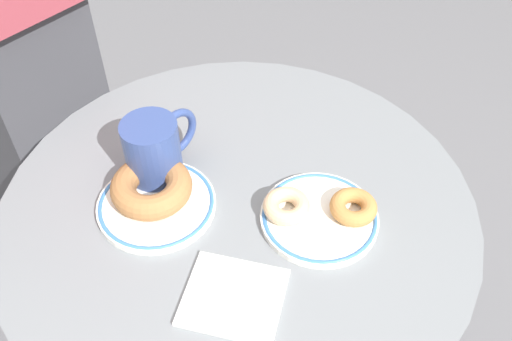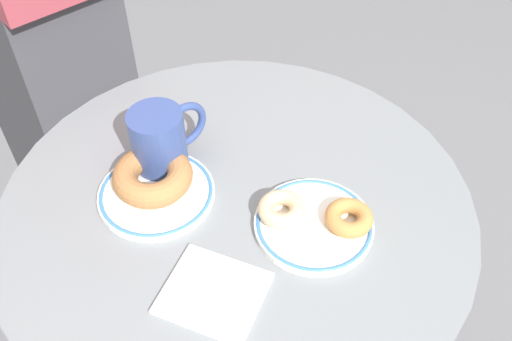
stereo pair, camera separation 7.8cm
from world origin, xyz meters
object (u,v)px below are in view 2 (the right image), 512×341
(donut_old_fashioned, at_px, (349,218))
(cafe_table, at_px, (239,275))
(paper_napkin, at_px, (217,293))
(coffee_mug, at_px, (161,141))
(plate_right, at_px, (314,224))
(donut_cinnamon, at_px, (152,178))
(plate_left, at_px, (156,193))
(donut_glazed, at_px, (281,209))

(donut_old_fashioned, bearing_deg, cafe_table, 169.85)
(paper_napkin, xyz_separation_m, coffee_mug, (-0.12, 0.21, 0.05))
(paper_napkin, distance_m, coffee_mug, 0.25)
(paper_napkin, bearing_deg, plate_right, 48.50)
(donut_cinnamon, height_order, coffee_mug, coffee_mug)
(coffee_mug, bearing_deg, donut_old_fashioned, -15.77)
(plate_left, bearing_deg, donut_cinnamon, 125.17)
(plate_left, xyz_separation_m, coffee_mug, (-0.00, 0.06, 0.05))
(donut_glazed, distance_m, paper_napkin, 0.15)
(donut_glazed, bearing_deg, plate_right, -7.78)
(plate_right, xyz_separation_m, coffee_mug, (-0.24, 0.09, 0.05))
(donut_old_fashioned, bearing_deg, donut_glazed, 179.47)
(donut_old_fashioned, distance_m, coffee_mug, 0.30)
(paper_napkin, height_order, coffee_mug, coffee_mug)
(cafe_table, distance_m, donut_old_fashioned, 0.28)
(plate_right, distance_m, coffee_mug, 0.26)
(donut_old_fashioned, relative_size, paper_napkin, 0.54)
(cafe_table, bearing_deg, paper_napkin, -88.46)
(donut_glazed, relative_size, coffee_mug, 0.60)
(donut_old_fashioned, relative_size, donut_glazed, 1.00)
(donut_cinnamon, relative_size, donut_glazed, 1.75)
(cafe_table, relative_size, coffee_mug, 6.57)
(donut_glazed, height_order, paper_napkin, donut_glazed)
(plate_right, distance_m, donut_glazed, 0.05)
(cafe_table, distance_m, paper_napkin, 0.26)
(cafe_table, relative_size, donut_old_fashioned, 10.96)
(plate_right, distance_m, donut_cinnamon, 0.24)
(donut_cinnamon, distance_m, donut_glazed, 0.19)
(plate_left, xyz_separation_m, plate_right, (0.23, -0.02, -0.00))
(cafe_table, bearing_deg, donut_old_fashioned, -10.15)
(plate_left, bearing_deg, donut_old_fashioned, -3.44)
(plate_left, distance_m, plate_right, 0.23)
(donut_glazed, bearing_deg, plate_left, 175.10)
(plate_left, relative_size, paper_napkin, 1.38)
(plate_right, bearing_deg, plate_left, 174.52)
(plate_left, distance_m, donut_glazed, 0.19)
(plate_left, xyz_separation_m, donut_glazed, (0.19, -0.02, 0.02))
(cafe_table, height_order, donut_cinnamon, donut_cinnamon)
(cafe_table, bearing_deg, donut_cinnamon, -178.16)
(donut_old_fashioned, xyz_separation_m, donut_glazed, (-0.09, 0.00, 0.00))
(plate_right, height_order, coffee_mug, coffee_mug)
(plate_right, xyz_separation_m, donut_old_fashioned, (0.05, 0.01, 0.02))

